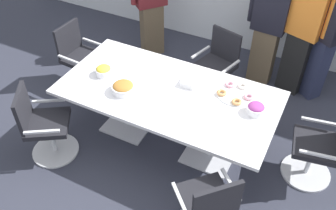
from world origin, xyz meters
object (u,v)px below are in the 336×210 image
at_px(office_chair_4, 44,127).
at_px(person_standing_3, 326,31).
at_px(office_chair_1, 320,150).
at_px(snack_bowl_pretzels, 123,88).
at_px(office_chair_2, 217,68).
at_px(napkin_pile, 189,83).
at_px(person_standing_2, 304,28).
at_px(person_standing_1, 269,25).
at_px(office_chair_0, 207,208).
at_px(donut_platter, 235,93).
at_px(person_standing_0, 151,0).
at_px(snack_bowl_candy_mix, 256,109).
at_px(snack_bowl_chips_yellow, 104,71).
at_px(conference_table, 168,100).
at_px(office_chair_3, 80,60).

xyz_separation_m(office_chair_4, person_standing_3, (2.47, 2.50, 0.57)).
xyz_separation_m(office_chair_1, snack_bowl_pretzels, (-2.09, -0.46, 0.40)).
relative_size(office_chair_2, napkin_pile, 5.70).
height_order(person_standing_2, snack_bowl_pretzels, person_standing_2).
bearing_deg(person_standing_1, office_chair_0, 99.26).
bearing_deg(office_chair_2, office_chair_0, 124.93).
distance_m(office_chair_2, donut_platter, 1.02).
relative_size(person_standing_0, person_standing_1, 1.01).
bearing_deg(snack_bowl_candy_mix, office_chair_1, 10.87).
xyz_separation_m(person_standing_1, person_standing_2, (0.44, -0.02, 0.07)).
relative_size(person_standing_0, napkin_pile, 10.77).
bearing_deg(snack_bowl_candy_mix, snack_bowl_chips_yellow, -174.67).
bearing_deg(office_chair_4, snack_bowl_pretzels, 97.49).
xyz_separation_m(person_standing_2, snack_bowl_candy_mix, (-0.13, -1.56, -0.15)).
height_order(conference_table, snack_bowl_candy_mix, snack_bowl_candy_mix).
relative_size(person_standing_0, snack_bowl_pretzels, 6.84).
bearing_deg(snack_bowl_candy_mix, person_standing_0, 143.89).
height_order(office_chair_0, office_chair_1, same).
bearing_deg(office_chair_3, donut_platter, 90.10).
relative_size(conference_table, office_chair_4, 2.64).
xyz_separation_m(office_chair_0, snack_bowl_candy_mix, (0.07, 1.04, 0.40)).
bearing_deg(napkin_pile, office_chair_3, 172.99).
bearing_deg(person_standing_0, person_standing_3, 131.97).
height_order(person_standing_2, snack_bowl_candy_mix, person_standing_2).
xyz_separation_m(office_chair_2, donut_platter, (0.50, -0.81, 0.36)).
bearing_deg(office_chair_4, office_chair_0, 54.14).
height_order(office_chair_0, person_standing_2, person_standing_2).
height_order(office_chair_2, person_standing_1, person_standing_1).
relative_size(conference_table, person_standing_0, 1.40).
bearing_deg(office_chair_2, snack_bowl_pretzels, 81.39).
bearing_deg(person_standing_3, donut_platter, 102.48).
relative_size(conference_table, napkin_pile, 15.03).
height_order(conference_table, office_chair_3, office_chair_3).
distance_m(office_chair_0, snack_bowl_pretzels, 1.54).
bearing_deg(office_chair_0, napkin_pile, 75.89).
bearing_deg(snack_bowl_chips_yellow, office_chair_3, 147.87).
relative_size(person_standing_2, snack_bowl_pretzels, 7.25).
height_order(conference_table, napkin_pile, napkin_pile).
relative_size(office_chair_3, donut_platter, 2.28).
bearing_deg(office_chair_4, person_standing_2, 105.86).
height_order(office_chair_4, person_standing_3, person_standing_3).
xyz_separation_m(office_chair_1, napkin_pile, (-1.51, -0.03, 0.38)).
height_order(office_chair_4, snack_bowl_pretzels, office_chair_4).
relative_size(person_standing_1, donut_platter, 4.27).
distance_m(snack_bowl_chips_yellow, napkin_pile, 0.99).
distance_m(conference_table, office_chair_2, 1.13).
relative_size(snack_bowl_chips_yellow, donut_platter, 0.47).
relative_size(office_chair_0, snack_bowl_pretzels, 3.62).
relative_size(office_chair_1, person_standing_0, 0.53).
bearing_deg(office_chair_3, office_chair_1, 90.33).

